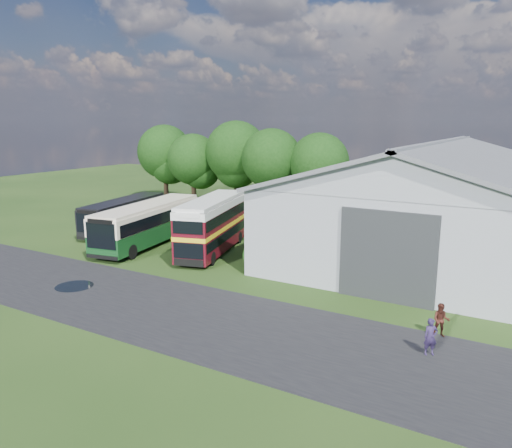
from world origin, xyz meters
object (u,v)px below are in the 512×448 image
Objects in this scene: storage_shed at (436,197)px; visitor_a at (431,337)px; visitor_b at (441,321)px; bus_green_single at (149,223)px; bus_dark_single at (124,214)px; bus_maroon_double at (213,226)px.

storage_shed reaches higher than visitor_a.
visitor_b is (0.02, 2.10, -0.01)m from visitor_a.
storage_shed reaches higher than visitor_b.
bus_green_single reaches higher than visitor_b.
bus_green_single is 7.58× the size of visitor_a.
visitor_b is at bearing -24.79° from bus_green_single.
bus_green_single is 24.63m from visitor_a.
bus_dark_single is (-5.23, 2.61, -0.23)m from bus_green_single.
storage_shed is 2.55× the size of bus_maroon_double.
storage_shed is 2.06× the size of bus_green_single.
bus_green_single is at bearing 156.41° from visitor_b.
bus_green_single is 5.78m from bus_maroon_double.
storage_shed is at bearing 94.25° from visitor_b.
storage_shed is 2.38× the size of bus_dark_single.
visitor_b is (23.20, -6.20, -0.94)m from bus_green_single.
storage_shed is 17.99m from visitor_a.
visitor_a is 1.02× the size of visitor_b.
storage_shed is at bearing 67.95° from visitor_a.
visitor_a is at bearing -78.70° from storage_shed.
bus_dark_single is (-10.98, 2.02, -0.54)m from bus_maroon_double.
bus_green_single reaches higher than visitor_a.
bus_maroon_double is at bearing -21.59° from bus_dark_single.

